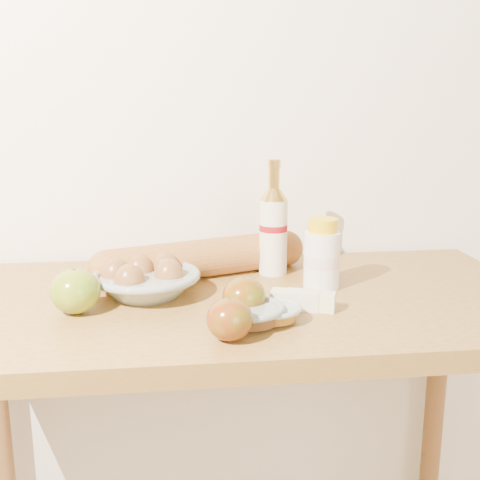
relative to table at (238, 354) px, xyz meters
name	(u,v)px	position (x,y,z in m)	size (l,w,h in m)	color
back_wall	(221,88)	(0.00, 0.33, 0.52)	(3.50, 0.02, 2.60)	white
table	(238,354)	(0.00, 0.00, 0.00)	(1.20, 0.60, 0.90)	#A77935
bourbon_bottle	(273,228)	(0.09, 0.14, 0.23)	(0.07, 0.07, 0.25)	beige
cream_bottle	(322,256)	(0.17, 0.03, 0.19)	(0.10, 0.10, 0.14)	white
egg_bowl	(146,280)	(-0.18, 0.03, 0.15)	(0.27, 0.27, 0.07)	gray
baguette	(203,258)	(-0.06, 0.14, 0.16)	(0.49, 0.24, 0.08)	#B67837
apple_yellowgreen	(75,291)	(-0.30, -0.06, 0.16)	(0.11, 0.11, 0.08)	olive
apple_redgreen_front	(230,319)	(-0.04, -0.21, 0.16)	(0.08, 0.08, 0.07)	maroon
apple_redgreen_right	(244,297)	(0.00, -0.11, 0.16)	(0.10, 0.10, 0.07)	#951508
sugar_bowl	(250,314)	(0.00, -0.15, 0.14)	(0.13, 0.13, 0.03)	gray
syrup_bowl	(273,313)	(0.05, -0.14, 0.14)	(0.12, 0.12, 0.03)	#99A7A2
butter_stick	(303,300)	(0.11, -0.09, 0.14)	(0.12, 0.07, 0.03)	beige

